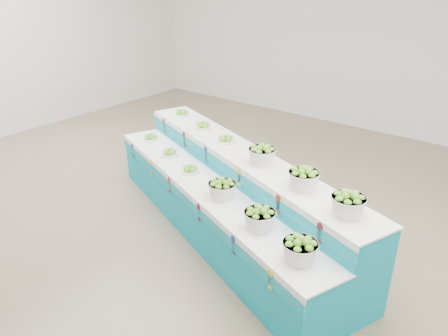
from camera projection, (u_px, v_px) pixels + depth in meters
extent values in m
plane|color=#76614D|center=(184.00, 217.00, 5.76)|extent=(10.00, 10.00, 0.00)
plane|color=silver|center=(352.00, 28.00, 8.48)|extent=(10.00, 0.00, 10.00)
cylinder|color=white|center=(150.00, 137.00, 6.39)|extent=(0.31, 0.31, 0.10)
cylinder|color=white|center=(169.00, 152.00, 5.85)|extent=(0.31, 0.31, 0.10)
cylinder|color=white|center=(190.00, 169.00, 5.36)|extent=(0.31, 0.31, 0.10)
cylinder|color=white|center=(181.00, 112.00, 6.51)|extent=(0.31, 0.31, 0.10)
cylinder|color=white|center=(203.00, 125.00, 5.97)|extent=(0.31, 0.31, 0.10)
cylinder|color=white|center=(226.00, 139.00, 5.48)|extent=(0.31, 0.31, 0.10)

